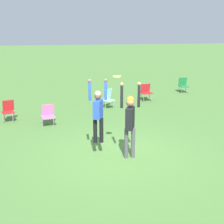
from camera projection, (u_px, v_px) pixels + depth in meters
The scene contains 9 objects.
ground_plane at pixel (117, 154), 9.57m from camera, with size 120.00×120.00×0.00m, color #4C7A38.
person_jumping at pixel (98, 110), 9.19m from camera, with size 0.57×0.46×1.94m.
person_defending at pixel (130, 118), 9.02m from camera, with size 0.61×0.50×2.28m.
frisbee at pixel (117, 76), 8.97m from camera, with size 0.23×0.23×0.03m.
camping_chair_0 at pixel (183, 84), 18.47m from camera, with size 0.51×0.56×0.88m.
camping_chair_1 at pixel (146, 91), 16.37m from camera, with size 0.60×0.64×0.88m.
camping_chair_2 at pixel (108, 97), 14.93m from camera, with size 0.64×0.72×0.91m.
camping_chair_3 at pixel (48, 114), 12.29m from camera, with size 0.60×0.64×0.82m.
camping_chair_4 at pixel (8, 109), 12.79m from camera, with size 0.58×0.62×0.87m.
Camera 1 is at (-1.76, -8.71, 3.79)m, focal length 50.00 mm.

